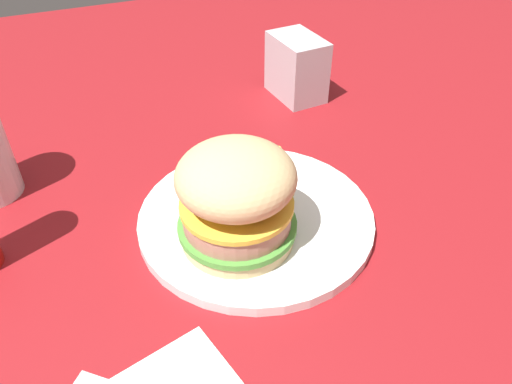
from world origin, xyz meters
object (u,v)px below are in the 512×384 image
Objects in this scene: sandwich at (236,196)px; plate at (256,218)px; fries_pile at (255,175)px; napkin_dispenser at (297,67)px.

plate is at bearing -50.25° from sandwich.
fries_pile is 0.24m from napkin_dispenser.
fries_pile is (0.06, -0.02, 0.01)m from plate.
napkin_dispenser is at bearing -34.51° from plate.
sandwich is at bearing 129.75° from plate.
fries_pile is at bearing 137.24° from napkin_dispenser.
fries_pile is (0.08, -0.05, -0.05)m from sandwich.
napkin_dispenser is at bearing -37.94° from fries_pile.
plate is 0.30m from napkin_dispenser.
plate is 2.62× the size of fries_pile.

